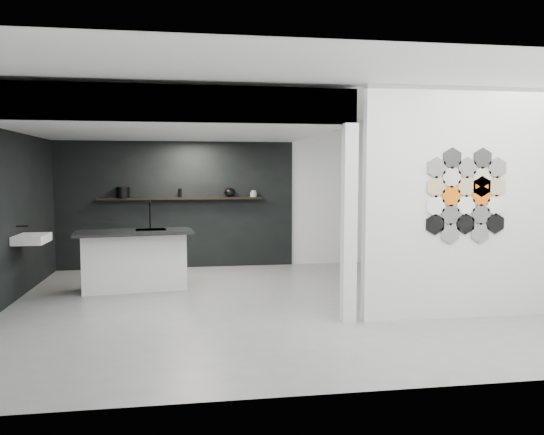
{
  "coord_description": "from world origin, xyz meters",
  "views": [
    {
      "loc": [
        -1.03,
        -7.01,
        1.79
      ],
      "look_at": [
        0.1,
        0.3,
        1.15
      ],
      "focal_mm": 35.0,
      "sensor_mm": 36.0,
      "label": 1
    }
  ],
  "objects_px": {
    "wall_basin": "(32,239)",
    "stockpot": "(123,192)",
    "partition_panel": "(460,204)",
    "kettle": "(230,192)",
    "bottle_dark": "(180,193)",
    "glass_bowl": "(253,195)",
    "glass_vase": "(254,194)",
    "utensil_cup": "(125,195)",
    "kitchen_island": "(135,259)"
  },
  "relations": [
    {
      "from": "stockpot",
      "to": "glass_vase",
      "type": "xyz_separation_m",
      "value": [
        2.38,
        0.0,
        -0.04
      ]
    },
    {
      "from": "stockpot",
      "to": "glass_vase",
      "type": "relative_size",
      "value": 1.96
    },
    {
      "from": "wall_basin",
      "to": "kitchen_island",
      "type": "xyz_separation_m",
      "value": [
        1.36,
        0.37,
        -0.38
      ]
    },
    {
      "from": "stockpot",
      "to": "kettle",
      "type": "relative_size",
      "value": 1.18
    },
    {
      "from": "glass_bowl",
      "to": "partition_panel",
      "type": "bearing_deg",
      "value": -61.71
    },
    {
      "from": "glass_bowl",
      "to": "bottle_dark",
      "type": "distance_m",
      "value": 1.36
    },
    {
      "from": "kettle",
      "to": "glass_bowl",
      "type": "relative_size",
      "value": 1.67
    },
    {
      "from": "utensil_cup",
      "to": "glass_vase",
      "type": "bearing_deg",
      "value": 0.0
    },
    {
      "from": "kitchen_island",
      "to": "stockpot",
      "type": "bearing_deg",
      "value": 94.75
    },
    {
      "from": "stockpot",
      "to": "bottle_dark",
      "type": "bearing_deg",
      "value": 0.0
    },
    {
      "from": "partition_panel",
      "to": "utensil_cup",
      "type": "height_order",
      "value": "partition_panel"
    },
    {
      "from": "partition_panel",
      "to": "kettle",
      "type": "height_order",
      "value": "partition_panel"
    },
    {
      "from": "partition_panel",
      "to": "stockpot",
      "type": "distance_m",
      "value": 5.9
    },
    {
      "from": "wall_basin",
      "to": "glass_bowl",
      "type": "distance_m",
      "value": 4.0
    },
    {
      "from": "utensil_cup",
      "to": "glass_bowl",
      "type": "bearing_deg",
      "value": 0.0
    },
    {
      "from": "partition_panel",
      "to": "glass_bowl",
      "type": "height_order",
      "value": "partition_panel"
    },
    {
      "from": "kitchen_island",
      "to": "glass_vase",
      "type": "xyz_separation_m",
      "value": [
        2.03,
        1.7,
        0.92
      ]
    },
    {
      "from": "glass_vase",
      "to": "glass_bowl",
      "type": "bearing_deg",
      "value": 180.0
    },
    {
      "from": "glass_bowl",
      "to": "glass_vase",
      "type": "height_order",
      "value": "glass_vase"
    },
    {
      "from": "bottle_dark",
      "to": "utensil_cup",
      "type": "distance_m",
      "value": 0.98
    },
    {
      "from": "kettle",
      "to": "bottle_dark",
      "type": "distance_m",
      "value": 0.92
    },
    {
      "from": "utensil_cup",
      "to": "bottle_dark",
      "type": "bearing_deg",
      "value": 0.0
    },
    {
      "from": "partition_panel",
      "to": "wall_basin",
      "type": "bearing_deg",
      "value": 161.77
    },
    {
      "from": "wall_basin",
      "to": "stockpot",
      "type": "distance_m",
      "value": 2.37
    },
    {
      "from": "partition_panel",
      "to": "glass_bowl",
      "type": "xyz_separation_m",
      "value": [
        -2.08,
        3.87,
        -0.04
      ]
    },
    {
      "from": "partition_panel",
      "to": "stockpot",
      "type": "bearing_deg",
      "value": 139.08
    },
    {
      "from": "kettle",
      "to": "glass_vase",
      "type": "height_order",
      "value": "kettle"
    },
    {
      "from": "kitchen_island",
      "to": "bottle_dark",
      "type": "xyz_separation_m",
      "value": [
        0.66,
        1.7,
        0.94
      ]
    },
    {
      "from": "kitchen_island",
      "to": "glass_vase",
      "type": "height_order",
      "value": "glass_vase"
    },
    {
      "from": "utensil_cup",
      "to": "wall_basin",
      "type": "bearing_deg",
      "value": -116.76
    },
    {
      "from": "glass_vase",
      "to": "kitchen_island",
      "type": "bearing_deg",
      "value": -140.02
    },
    {
      "from": "partition_panel",
      "to": "kettle",
      "type": "bearing_deg",
      "value": 123.16
    },
    {
      "from": "wall_basin",
      "to": "utensil_cup",
      "type": "bearing_deg",
      "value": 63.24
    },
    {
      "from": "bottle_dark",
      "to": "kitchen_island",
      "type": "bearing_deg",
      "value": -111.23
    },
    {
      "from": "stockpot",
      "to": "utensil_cup",
      "type": "xyz_separation_m",
      "value": [
        0.04,
        0.0,
        -0.05
      ]
    },
    {
      "from": "bottle_dark",
      "to": "utensil_cup",
      "type": "relative_size",
      "value": 1.69
    },
    {
      "from": "partition_panel",
      "to": "kitchen_island",
      "type": "height_order",
      "value": "partition_panel"
    },
    {
      "from": "wall_basin",
      "to": "bottle_dark",
      "type": "bearing_deg",
      "value": 45.58
    },
    {
      "from": "wall_basin",
      "to": "kettle",
      "type": "distance_m",
      "value": 3.64
    },
    {
      "from": "utensil_cup",
      "to": "kitchen_island",
      "type": "bearing_deg",
      "value": -79.25
    },
    {
      "from": "partition_panel",
      "to": "bottle_dark",
      "type": "height_order",
      "value": "partition_panel"
    },
    {
      "from": "kettle",
      "to": "bottle_dark",
      "type": "xyz_separation_m",
      "value": [
        -0.92,
        0.0,
        -0.0
      ]
    },
    {
      "from": "glass_bowl",
      "to": "stockpot",
      "type": "bearing_deg",
      "value": 180.0
    },
    {
      "from": "stockpot",
      "to": "glass_vase",
      "type": "bearing_deg",
      "value": 0.0
    },
    {
      "from": "stockpot",
      "to": "glass_vase",
      "type": "height_order",
      "value": "stockpot"
    },
    {
      "from": "wall_basin",
      "to": "partition_panel",
      "type": "bearing_deg",
      "value": -18.23
    },
    {
      "from": "kettle",
      "to": "wall_basin",
      "type": "bearing_deg",
      "value": -150.7
    },
    {
      "from": "wall_basin",
      "to": "stockpot",
      "type": "xyz_separation_m",
      "value": [
        1.01,
        2.07,
        0.57
      ]
    },
    {
      "from": "partition_panel",
      "to": "kitchen_island",
      "type": "bearing_deg",
      "value": 152.16
    },
    {
      "from": "wall_basin",
      "to": "kitchen_island",
      "type": "height_order",
      "value": "kitchen_island"
    }
  ]
}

